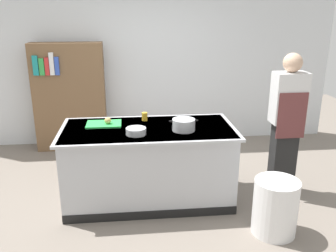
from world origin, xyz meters
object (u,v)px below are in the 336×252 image
onion (108,120)px  juice_cup (145,116)px  stock_pot (184,125)px  mixing_bowl (136,131)px  trash_bin (275,207)px  person_chef (287,122)px  bookshelf (70,97)px

onion → juice_cup: size_ratio=0.78×
stock_pot → juice_cup: bearing=135.0°
stock_pot → mixing_bowl: bearing=-171.4°
onion → stock_pot: (0.85, -0.27, 0.01)m
onion → trash_bin: (1.69, -0.96, -0.67)m
mixing_bowl → stock_pot: bearing=8.6°
stock_pot → trash_bin: (0.84, -0.70, -0.67)m
onion → person_chef: size_ratio=0.05×
trash_bin → juice_cup: bearing=138.5°
person_chef → bookshelf: person_chef is taller
mixing_bowl → bookshelf: bearing=116.7°
stock_pot → bookshelf: size_ratio=0.19×
trash_bin → bookshelf: (-2.38, 2.62, 0.56)m
mixing_bowl → person_chef: person_chef is taller
onion → trash_bin: onion is taller
mixing_bowl → person_chef: bearing=7.4°
trash_bin → person_chef: size_ratio=0.34×
onion → mixing_bowl: bearing=-47.8°
onion → mixing_bowl: (0.32, -0.35, -0.02)m
juice_cup → trash_bin: 1.80m
stock_pot → trash_bin: size_ratio=0.55×
juice_cup → mixing_bowl: bearing=-102.9°
onion → juice_cup: (0.43, 0.15, -0.01)m
person_chef → bookshelf: 3.31m
mixing_bowl → person_chef: 1.80m
trash_bin → bookshelf: size_ratio=0.34×
onion → bookshelf: 1.79m
mixing_bowl → juice_cup: 0.51m
mixing_bowl → bookshelf: (-1.01, 2.00, -0.08)m
mixing_bowl → trash_bin: 1.63m
juice_cup → person_chef: person_chef is taller
onion → person_chef: (2.10, -0.12, -0.05)m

